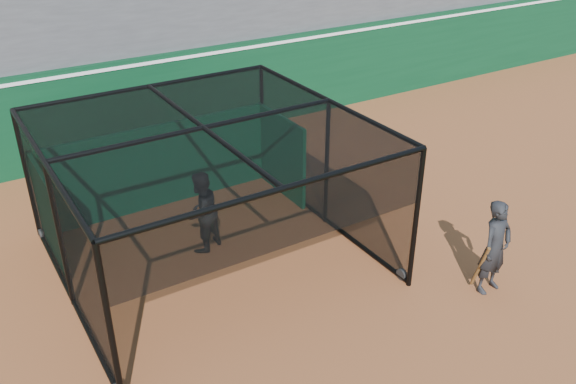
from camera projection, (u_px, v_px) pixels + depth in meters
ground at (296, 332)px, 9.99m from camera, size 120.00×120.00×0.00m
outfield_wall at (120, 106)px, 15.76m from camera, size 50.00×0.50×2.50m
batting_cage at (208, 196)px, 11.27m from camera, size 5.44×5.44×2.73m
batter at (201, 212)px, 11.81m from camera, size 0.99×0.90×1.67m
on_deck_player at (495, 247)px, 10.61m from camera, size 0.69×0.48×1.78m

